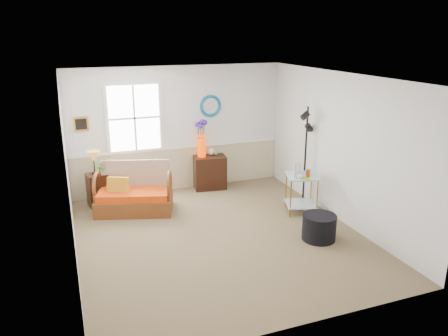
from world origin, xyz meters
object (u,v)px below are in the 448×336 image
object	(u,v)px
cabinet	(210,172)
side_table	(301,194)
loveseat	(134,188)
floor_lamp	(305,156)
lamp_stand	(98,190)
ottoman	(319,227)

from	to	relation	value
cabinet	side_table	bearing A→B (deg)	-49.99
loveseat	cabinet	size ratio (longest dim) A/B	1.94
cabinet	floor_lamp	world-z (taller)	floor_lamp
cabinet	lamp_stand	bearing A→B (deg)	-168.24
lamp_stand	floor_lamp	distance (m)	4.07
side_table	ottoman	bearing A→B (deg)	-105.07
loveseat	ottoman	bearing A→B (deg)	-23.05
loveseat	lamp_stand	xyz separation A→B (m)	(-0.61, 0.53, -0.13)
lamp_stand	ottoman	distance (m)	4.24
cabinet	side_table	world-z (taller)	side_table
loveseat	cabinet	bearing A→B (deg)	39.54
cabinet	floor_lamp	distance (m)	2.13
side_table	floor_lamp	size ratio (longest dim) A/B	0.38
cabinet	floor_lamp	size ratio (longest dim) A/B	0.37
loveseat	side_table	bearing A→B (deg)	-3.87
lamp_stand	side_table	distance (m)	3.89
lamp_stand	ottoman	size ratio (longest dim) A/B	1.18
cabinet	side_table	size ratio (longest dim) A/B	0.99
loveseat	ottoman	distance (m)	3.44
loveseat	lamp_stand	world-z (taller)	loveseat
cabinet	side_table	xyz separation A→B (m)	(1.18, -1.84, 0.00)
loveseat	floor_lamp	world-z (taller)	floor_lamp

